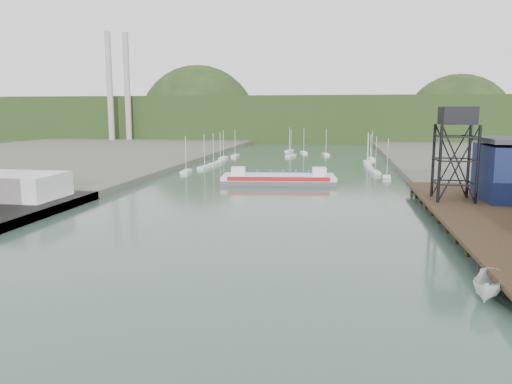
% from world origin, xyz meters
% --- Properties ---
extents(ground, '(600.00, 600.00, 0.00)m').
position_xyz_m(ground, '(0.00, 0.00, 0.00)').
color(ground, '#334F48').
rests_on(ground, ground).
extents(east_pier, '(14.00, 70.00, 2.45)m').
position_xyz_m(east_pier, '(37.00, 45.00, 1.90)').
color(east_pier, black).
rests_on(east_pier, ground).
extents(white_shed, '(18.00, 12.00, 4.50)m').
position_xyz_m(white_shed, '(-44.00, 50.00, 3.85)').
color(white_shed, silver).
rests_on(white_shed, west_quay).
extents(lift_tower, '(6.50, 6.50, 16.00)m').
position_xyz_m(lift_tower, '(35.00, 58.00, 15.65)').
color(lift_tower, black).
rests_on(lift_tower, east_pier).
extents(marina_sailboats, '(57.71, 92.65, 0.90)m').
position_xyz_m(marina_sailboats, '(0.08, 138.46, 0.35)').
color(marina_sailboats, silver).
rests_on(marina_sailboats, ground).
extents(smokestacks, '(11.20, 8.20, 60.00)m').
position_xyz_m(smokestacks, '(-106.00, 232.50, 30.00)').
color(smokestacks, '#A1A19C').
rests_on(smokestacks, ground).
extents(distant_hills, '(500.00, 120.00, 80.00)m').
position_xyz_m(distant_hills, '(-3.98, 301.35, 10.38)').
color(distant_hills, black).
rests_on(distant_hills, ground).
extents(chain_ferry, '(28.37, 13.97, 3.93)m').
position_xyz_m(chain_ferry, '(0.89, 88.00, 1.13)').
color(chain_ferry, '#515154').
rests_on(chain_ferry, ground).
extents(motorboat, '(4.72, 6.86, 2.48)m').
position_xyz_m(motorboat, '(29.47, 15.54, 1.24)').
color(motorboat, silver).
rests_on(motorboat, ground).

